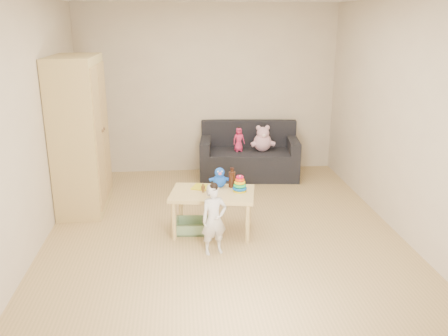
{
  "coord_description": "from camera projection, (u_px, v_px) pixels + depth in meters",
  "views": [
    {
      "loc": [
        -0.47,
        -5.14,
        2.36
      ],
      "look_at": [
        0.05,
        0.25,
        0.65
      ],
      "focal_mm": 38.0,
      "sensor_mm": 36.0,
      "label": 1
    }
  ],
  "objects": [
    {
      "name": "yellow_book",
      "position": [
        201.0,
        187.0,
        5.49
      ],
      "size": [
        0.26,
        0.26,
        0.01
      ],
      "primitive_type": "cube",
      "rotation": [
        0.0,
        0.0,
        -0.39
      ],
      "color": "gold",
      "rests_on": "play_table"
    },
    {
      "name": "toddler",
      "position": [
        214.0,
        220.0,
        4.9
      ],
      "size": [
        0.31,
        0.25,
        0.74
      ],
      "primitive_type": "imported",
      "rotation": [
        0.0,
        0.0,
        0.28
      ],
      "color": "silver",
      "rests_on": "ground"
    },
    {
      "name": "doll",
      "position": [
        239.0,
        140.0,
        7.21
      ],
      "size": [
        0.2,
        0.16,
        0.36
      ],
      "primitive_type": "imported",
      "rotation": [
        0.0,
        0.0,
        0.21
      ],
      "color": "#E42A61",
      "rests_on": "sofa"
    },
    {
      "name": "play_table",
      "position": [
        213.0,
        212.0,
        5.42
      ],
      "size": [
        1.02,
        0.74,
        0.49
      ],
      "primitive_type": "cube",
      "rotation": [
        0.0,
        0.0,
        -0.17
      ],
      "color": "#EEC982",
      "rests_on": "ground"
    },
    {
      "name": "room",
      "position": [
        222.0,
        119.0,
        5.25
      ],
      "size": [
        4.5,
        4.5,
        4.5
      ],
      "color": "tan",
      "rests_on": "ground"
    },
    {
      "name": "pink_bear",
      "position": [
        263.0,
        140.0,
        7.23
      ],
      "size": [
        0.34,
        0.3,
        0.34
      ],
      "primitive_type": null,
      "rotation": [
        0.0,
        0.0,
        0.18
      ],
      "color": "#D39CB2",
      "rests_on": "sofa"
    },
    {
      "name": "wardrobe",
      "position": [
        80.0,
        134.0,
        5.96
      ],
      "size": [
        0.54,
        1.08,
        1.94
      ],
      "primitive_type": "cube",
      "color": "tan",
      "rests_on": "ground"
    },
    {
      "name": "wooden_figure",
      "position": [
        203.0,
        188.0,
        5.32
      ],
      "size": [
        0.05,
        0.04,
        0.11
      ],
      "primitive_type": null,
      "rotation": [
        0.0,
        0.0,
        -0.24
      ],
      "color": "brown",
      "rests_on": "play_table"
    },
    {
      "name": "ring_stacker",
      "position": [
        240.0,
        185.0,
        5.35
      ],
      "size": [
        0.16,
        0.16,
        0.19
      ],
      "color": "#CFB80A",
      "rests_on": "play_table"
    },
    {
      "name": "storage_bin",
      "position": [
        194.0,
        226.0,
        5.5
      ],
      "size": [
        0.46,
        0.36,
        0.13
      ],
      "primitive_type": null,
      "rotation": [
        0.0,
        0.0,
        -0.09
      ],
      "color": "gray",
      "rests_on": "ground"
    },
    {
      "name": "sofa",
      "position": [
        249.0,
        163.0,
        7.37
      ],
      "size": [
        1.56,
        0.9,
        0.42
      ],
      "primitive_type": "cube",
      "rotation": [
        0.0,
        0.0,
        -0.11
      ],
      "color": "black",
      "rests_on": "ground"
    },
    {
      "name": "brown_bottle",
      "position": [
        232.0,
        179.0,
        5.48
      ],
      "size": [
        0.08,
        0.08,
        0.24
      ],
      "color": "black",
      "rests_on": "play_table"
    },
    {
      "name": "blue_plush",
      "position": [
        220.0,
        177.0,
        5.49
      ],
      "size": [
        0.2,
        0.16,
        0.24
      ],
      "primitive_type": null,
      "rotation": [
        0.0,
        0.0,
        -0.04
      ],
      "color": "blue",
      "rests_on": "play_table"
    }
  ]
}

